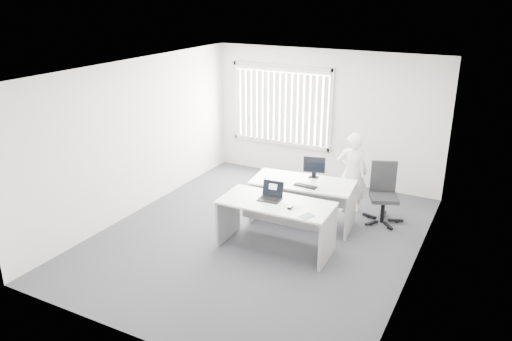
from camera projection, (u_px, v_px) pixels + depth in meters
The scene contains 18 objects.
ground at pixel (259, 236), 8.44m from camera, with size 6.00×6.00×0.00m, color #414247.
wall_back at pixel (325, 117), 10.45m from camera, with size 5.00×0.02×2.80m, color silver.
wall_front at pixel (134, 235), 5.46m from camera, with size 5.00×0.02×2.80m, color silver.
wall_left at pixel (137, 137), 9.05m from camera, with size 0.02×6.00×2.80m, color silver.
wall_right at pixel (420, 184), 6.87m from camera, with size 0.02×6.00×2.80m, color silver.
ceiling at pixel (259, 69), 7.47m from camera, with size 5.00×6.00×0.02m, color silver.
window at pixel (281, 105), 10.80m from camera, with size 2.32×0.06×1.76m, color #BBBBB6.
blinds at pixel (280, 107), 10.76m from camera, with size 2.20×0.10×1.50m, color silver, non-canonical shape.
desk_near at pixel (276, 215), 7.84m from camera, with size 1.80×0.88×0.81m.
desk_far at pixel (302, 193), 8.70m from camera, with size 1.83×1.01×0.80m.
office_chair at pixel (383, 204), 8.88m from camera, with size 0.80×0.80×1.08m.
person at pixel (352, 173), 9.11m from camera, with size 0.56×0.37×1.53m, color white.
laptop at pixel (270, 192), 7.80m from camera, with size 0.35×0.31×0.27m, color black, non-canonical shape.
paper_sheet at pixel (292, 207), 7.58m from camera, with size 0.28×0.20×0.00m, color white.
mouse at pixel (290, 207), 7.53m from camera, with size 0.06×0.10×0.04m, color #A8A8AA, non-canonical shape.
booklet at pixel (307, 216), 7.28m from camera, with size 0.15×0.21×0.01m, color silver.
keyboard at pixel (305, 186), 8.40m from camera, with size 0.40×0.13×0.02m, color black.
monitor at pixel (314, 167), 8.73m from camera, with size 0.39×0.12×0.39m, color black, non-canonical shape.
Camera 1 is at (3.46, -6.70, 3.95)m, focal length 35.00 mm.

